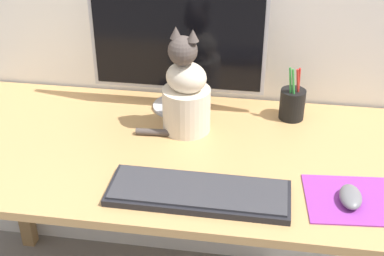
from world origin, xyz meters
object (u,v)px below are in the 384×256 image
(monitor, at_px, (178,46))
(cat, at_px, (186,94))
(computer_mouse_right, at_px, (351,197))
(keyboard, at_px, (199,192))
(pen_cup, at_px, (292,104))

(monitor, xyz_separation_m, cat, (0.05, -0.14, -0.10))
(computer_mouse_right, bearing_deg, keyboard, -175.44)
(keyboard, xyz_separation_m, pen_cup, (0.24, 0.45, 0.04))
(monitor, xyz_separation_m, keyboard, (0.13, -0.46, -0.21))
(computer_mouse_right, height_order, cat, cat)
(keyboard, height_order, pen_cup, pen_cup)
(keyboard, distance_m, cat, 0.35)
(computer_mouse_right, distance_m, cat, 0.56)
(keyboard, relative_size, pen_cup, 2.60)
(monitor, height_order, keyboard, monitor)
(keyboard, distance_m, computer_mouse_right, 0.38)
(cat, bearing_deg, keyboard, -58.46)
(keyboard, bearing_deg, computer_mouse_right, 4.92)
(monitor, xyz_separation_m, computer_mouse_right, (0.51, -0.43, -0.20))
(computer_mouse_right, relative_size, cat, 0.30)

